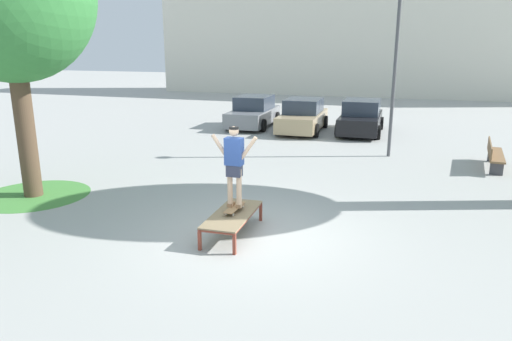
% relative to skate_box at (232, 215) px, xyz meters
% --- Properties ---
extents(ground_plane, '(120.00, 120.00, 0.00)m').
position_rel_skate_box_xyz_m(ground_plane, '(0.46, 0.13, -0.41)').
color(ground_plane, '#A8A8A3').
extents(building_facade, '(36.43, 4.00, 12.16)m').
position_rel_skate_box_xyz_m(building_facade, '(0.06, 31.31, 5.67)').
color(building_facade, silver).
rests_on(building_facade, ground).
extents(skate_box, '(0.85, 1.94, 0.46)m').
position_rel_skate_box_xyz_m(skate_box, '(0.00, 0.00, 0.00)').
color(skate_box, brown).
rests_on(skate_box, ground).
extents(skateboard, '(0.20, 0.80, 0.09)m').
position_rel_skate_box_xyz_m(skateboard, '(-0.01, 0.15, 0.12)').
color(skateboard, '#9E754C').
rests_on(skateboard, skate_box).
extents(skater, '(1.00, 0.28, 1.69)m').
position_rel_skate_box_xyz_m(skater, '(-0.01, 0.15, 1.12)').
color(skater, beige).
rests_on(skater, skateboard).
extents(grass_patch_near_left, '(2.85, 2.85, 0.01)m').
position_rel_skate_box_xyz_m(grass_patch_near_left, '(-5.95, 0.76, -0.41)').
color(grass_patch_near_left, '#47893D').
rests_on(grass_patch_near_left, ground).
extents(car_grey, '(2.05, 4.27, 1.50)m').
position_rel_skate_box_xyz_m(car_grey, '(-4.12, 13.17, 0.28)').
color(car_grey, slate).
rests_on(car_grey, ground).
extents(car_tan, '(2.03, 4.26, 1.50)m').
position_rel_skate_box_xyz_m(car_tan, '(-1.51, 12.62, 0.28)').
color(car_tan, tan).
rests_on(car_tan, ground).
extents(car_black, '(2.01, 4.25, 1.50)m').
position_rel_skate_box_xyz_m(car_black, '(1.11, 13.04, 0.28)').
color(car_black, black).
rests_on(car_black, ground).
extents(park_bench, '(0.66, 2.43, 0.83)m').
position_rel_skate_box_xyz_m(park_bench, '(5.93, 7.93, 0.03)').
color(park_bench, brown).
rests_on(park_bench, ground).
extents(light_post, '(0.36, 0.36, 5.83)m').
position_rel_skate_box_xyz_m(light_post, '(2.63, 8.55, 3.41)').
color(light_post, '#4C4C51').
rests_on(light_post, ground).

